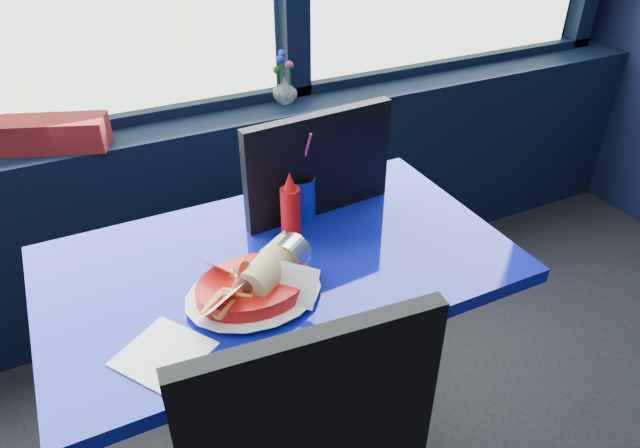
{
  "coord_description": "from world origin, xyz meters",
  "views": [
    {
      "loc": [
        -0.13,
        0.88,
        1.64
      ],
      "look_at": [
        0.41,
        1.98,
        0.84
      ],
      "focal_mm": 32.0,
      "sensor_mm": 36.0,
      "label": 1
    }
  ],
  "objects_px": {
    "chair_near_back": "(304,228)",
    "food_basket": "(256,283)",
    "ketchup_bottle": "(290,210)",
    "flower_vase": "(285,87)",
    "soda_cup": "(301,197)",
    "planter_box": "(27,135)",
    "near_table": "(281,310)"
  },
  "relations": [
    {
      "from": "chair_near_back",
      "to": "food_basket",
      "type": "distance_m",
      "value": 0.55
    },
    {
      "from": "chair_near_back",
      "to": "ketchup_bottle",
      "type": "xyz_separation_m",
      "value": [
        -0.14,
        -0.22,
        0.23
      ]
    },
    {
      "from": "chair_near_back",
      "to": "food_basket",
      "type": "bearing_deg",
      "value": 48.44
    },
    {
      "from": "flower_vase",
      "to": "soda_cup",
      "type": "relative_size",
      "value": 0.75
    },
    {
      "from": "food_basket",
      "to": "chair_near_back",
      "type": "bearing_deg",
      "value": 40.41
    },
    {
      "from": "flower_vase",
      "to": "chair_near_back",
      "type": "bearing_deg",
      "value": -108.32
    },
    {
      "from": "chair_near_back",
      "to": "planter_box",
      "type": "bearing_deg",
      "value": -42.31
    },
    {
      "from": "ketchup_bottle",
      "to": "food_basket",
      "type": "bearing_deg",
      "value": -132.77
    },
    {
      "from": "chair_near_back",
      "to": "soda_cup",
      "type": "bearing_deg",
      "value": 59.28
    },
    {
      "from": "chair_near_back",
      "to": "planter_box",
      "type": "xyz_separation_m",
      "value": [
        -0.74,
        0.58,
        0.24
      ]
    },
    {
      "from": "soda_cup",
      "to": "food_basket",
      "type": "bearing_deg",
      "value": -131.91
    },
    {
      "from": "flower_vase",
      "to": "ketchup_bottle",
      "type": "bearing_deg",
      "value": -112.34
    },
    {
      "from": "chair_near_back",
      "to": "near_table",
      "type": "bearing_deg",
      "value": 50.65
    },
    {
      "from": "chair_near_back",
      "to": "food_basket",
      "type": "relative_size",
      "value": 3.23
    },
    {
      "from": "food_basket",
      "to": "soda_cup",
      "type": "relative_size",
      "value": 1.2
    },
    {
      "from": "planter_box",
      "to": "ketchup_bottle",
      "type": "height_order",
      "value": "ketchup_bottle"
    },
    {
      "from": "chair_near_back",
      "to": "planter_box",
      "type": "relative_size",
      "value": 2.05
    },
    {
      "from": "near_table",
      "to": "planter_box",
      "type": "bearing_deg",
      "value": 121.42
    },
    {
      "from": "ketchup_bottle",
      "to": "flower_vase",
      "type": "bearing_deg",
      "value": 67.66
    },
    {
      "from": "chair_near_back",
      "to": "ketchup_bottle",
      "type": "bearing_deg",
      "value": 53.86
    },
    {
      "from": "chair_near_back",
      "to": "planter_box",
      "type": "distance_m",
      "value": 0.97
    },
    {
      "from": "food_basket",
      "to": "ketchup_bottle",
      "type": "distance_m",
      "value": 0.26
    },
    {
      "from": "chair_near_back",
      "to": "ketchup_bottle",
      "type": "distance_m",
      "value": 0.35
    },
    {
      "from": "near_table",
      "to": "planter_box",
      "type": "xyz_separation_m",
      "value": [
        -0.53,
        0.87,
        0.28
      ]
    },
    {
      "from": "flower_vase",
      "to": "planter_box",
      "type": "bearing_deg",
      "value": -179.63
    },
    {
      "from": "planter_box",
      "to": "flower_vase",
      "type": "height_order",
      "value": "flower_vase"
    },
    {
      "from": "near_table",
      "to": "chair_near_back",
      "type": "relative_size",
      "value": 1.14
    },
    {
      "from": "near_table",
      "to": "soda_cup",
      "type": "distance_m",
      "value": 0.32
    },
    {
      "from": "near_table",
      "to": "food_basket",
      "type": "distance_m",
      "value": 0.27
    },
    {
      "from": "near_table",
      "to": "ketchup_bottle",
      "type": "xyz_separation_m",
      "value": [
        0.07,
        0.07,
        0.27
      ]
    },
    {
      "from": "near_table",
      "to": "ketchup_bottle",
      "type": "relative_size",
      "value": 5.94
    },
    {
      "from": "planter_box",
      "to": "soda_cup",
      "type": "distance_m",
      "value": 0.98
    }
  ]
}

